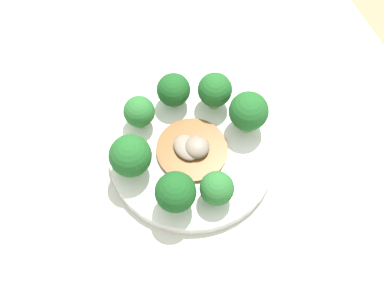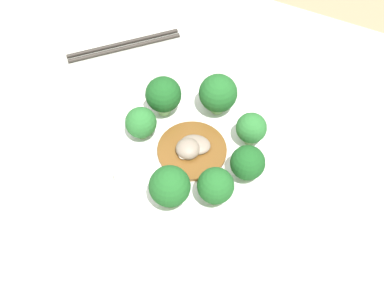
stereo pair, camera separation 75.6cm
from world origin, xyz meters
The scene contains 10 objects.
table centered at (0.00, 0.00, 0.35)m, with size 1.04×0.77×0.71m.
plate centered at (0.02, -0.01, 0.72)m, with size 0.24×0.24×0.02m.
broccoli_south centered at (0.03, -0.10, 0.77)m, with size 0.06×0.06×0.07m.
broccoli_northeast centered at (0.09, 0.05, 0.76)m, with size 0.05×0.05×0.06m.
broccoli_west centered at (-0.06, -0.01, 0.76)m, with size 0.05×0.05×0.06m.
broccoli_northwest centered at (-0.05, 0.04, 0.77)m, with size 0.06×0.06×0.07m.
broccoli_north centered at (0.02, 0.08, 0.77)m, with size 0.06×0.06×0.07m.
broccoli_east centered at (0.11, -0.01, 0.76)m, with size 0.05×0.05×0.06m.
broccoli_southeast centered at (0.08, -0.07, 0.76)m, with size 0.05×0.05×0.06m.
stirfry_center centered at (0.02, -0.01, 0.73)m, with size 0.10×0.10×0.02m.
Camera 1 is at (-0.33, 0.13, 1.40)m, focal length 50.00 mm.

